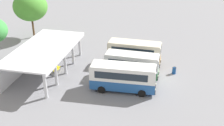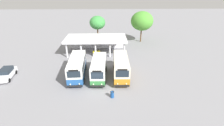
# 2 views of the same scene
# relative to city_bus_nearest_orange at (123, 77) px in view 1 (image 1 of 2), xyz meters

# --- Properties ---
(ground_plane) EXTENTS (180.00, 180.00, 0.00)m
(ground_plane) POSITION_rel_city_bus_nearest_orange_xyz_m (3.72, -3.59, -1.78)
(ground_plane) COLOR gray
(city_bus_nearest_orange) EXTENTS (2.61, 7.57, 3.21)m
(city_bus_nearest_orange) POSITION_rel_city_bus_nearest_orange_xyz_m (0.00, 0.00, 0.00)
(city_bus_nearest_orange) COLOR black
(city_bus_nearest_orange) RESTS_ON ground
(city_bus_second_in_row) EXTENTS (2.35, 6.80, 3.12)m
(city_bus_second_in_row) POSITION_rel_city_bus_nearest_orange_xyz_m (3.44, -0.48, -0.05)
(city_bus_second_in_row) COLOR black
(city_bus_second_in_row) RESTS_ON ground
(city_bus_middle_cream) EXTENTS (2.50, 7.21, 3.30)m
(city_bus_middle_cream) POSITION_rel_city_bus_nearest_orange_xyz_m (6.89, -0.28, 0.04)
(city_bus_middle_cream) COLOR black
(city_bus_middle_cream) RESTS_ON ground
(terminal_canopy) EXTENTS (12.93, 6.43, 3.40)m
(terminal_canopy) POSITION_rel_city_bus_nearest_orange_xyz_m (2.37, 11.22, 0.89)
(terminal_canopy) COLOR silver
(terminal_canopy) RESTS_ON ground
(waiting_chair_end_by_column) EXTENTS (0.46, 0.46, 0.86)m
(waiting_chair_end_by_column) POSITION_rel_city_bus_nearest_orange_xyz_m (1.90, 9.25, -1.25)
(waiting_chair_end_by_column) COLOR slate
(waiting_chair_end_by_column) RESTS_ON ground
(waiting_chair_second_from_end) EXTENTS (0.46, 0.46, 0.86)m
(waiting_chair_second_from_end) POSITION_rel_city_bus_nearest_orange_xyz_m (2.45, 9.22, -1.25)
(waiting_chair_second_from_end) COLOR slate
(waiting_chair_second_from_end) RESTS_ON ground
(waiting_chair_middle_seat) EXTENTS (0.46, 0.46, 0.86)m
(waiting_chair_middle_seat) POSITION_rel_city_bus_nearest_orange_xyz_m (3.01, 9.30, -1.25)
(waiting_chair_middle_seat) COLOR slate
(waiting_chair_middle_seat) RESTS_ON ground
(roadside_tree_east_of_canopy) EXTENTS (5.57, 5.57, 7.73)m
(roadside_tree_east_of_canopy) POSITION_rel_city_bus_nearest_orange_xyz_m (13.55, 18.09, 3.58)
(roadside_tree_east_of_canopy) COLOR brown
(roadside_tree_east_of_canopy) RESTS_ON ground
(litter_bin_apron) EXTENTS (0.49, 0.49, 0.90)m
(litter_bin_apron) POSITION_rel_city_bus_nearest_orange_xyz_m (5.36, -5.71, -1.32)
(litter_bin_apron) COLOR #19478C
(litter_bin_apron) RESTS_ON ground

